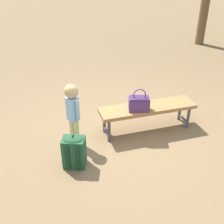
# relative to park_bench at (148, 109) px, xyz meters

# --- Properties ---
(ground_plane) EXTENTS (40.00, 40.00, 0.00)m
(ground_plane) POSITION_rel_park_bench_xyz_m (0.56, -0.08, -0.39)
(ground_plane) COLOR brown
(ground_plane) RESTS_ON ground
(park_bench) EXTENTS (1.63, 0.55, 0.45)m
(park_bench) POSITION_rel_park_bench_xyz_m (0.00, 0.00, 0.00)
(park_bench) COLOR #9E6B3D
(park_bench) RESTS_ON ground
(handbag) EXTENTS (0.36, 0.29, 0.37)m
(handbag) POSITION_rel_park_bench_xyz_m (0.19, 0.05, 0.18)
(handbag) COLOR #4C2D66
(handbag) RESTS_ON park_bench
(child_standing) EXTENTS (0.20, 0.25, 1.00)m
(child_standing) POSITION_rel_park_bench_xyz_m (1.22, -0.10, 0.28)
(child_standing) COLOR #CCCC8C
(child_standing) RESTS_ON ground
(backpack_large) EXTENTS (0.37, 0.34, 0.51)m
(backpack_large) POSITION_rel_park_bench_xyz_m (1.36, 0.42, -0.14)
(backpack_large) COLOR #1E4C2D
(backpack_large) RESTS_ON ground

